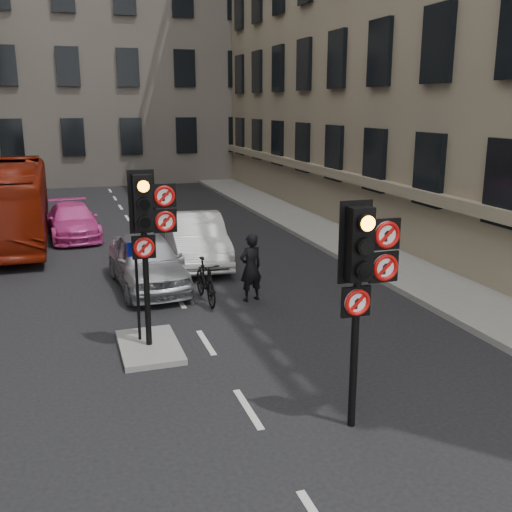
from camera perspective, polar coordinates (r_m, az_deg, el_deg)
ground at (r=8.69m, az=3.42°, el=-20.36°), size 120.00×120.00×0.00m
pavement_right at (r=21.64m, az=9.60°, el=1.15°), size 3.00×50.00×0.16m
centre_island at (r=12.70m, az=-10.12°, el=-8.52°), size 1.20×2.00×0.12m
building_far at (r=44.99m, az=-15.53°, el=20.30°), size 30.00×14.00×20.00m
signal_near at (r=9.00m, az=10.19°, el=-1.11°), size 0.91×0.40×3.58m
signal_far at (r=11.94m, az=-10.26°, el=3.29°), size 0.91×0.40×3.58m
car_silver at (r=16.72m, az=-10.34°, el=-0.49°), size 1.98×4.40×1.47m
car_white at (r=19.07m, az=-5.68°, el=1.63°), size 2.03×4.80×1.54m
car_pink at (r=23.70m, az=-17.05°, el=3.21°), size 2.05×4.43×1.25m
bus_red at (r=23.87m, az=-22.33°, el=4.78°), size 2.42×10.20×2.84m
motorcycle at (r=15.29m, az=-4.83°, el=-2.38°), size 0.56×1.86×1.12m
motorcyclist at (r=15.27m, az=-0.51°, el=-1.09°), size 0.73×0.57×1.76m
info_sign at (r=12.50m, az=-11.27°, el=-1.99°), size 0.36×0.14×2.12m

